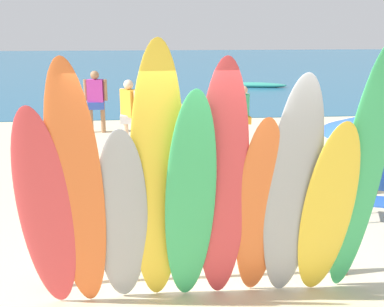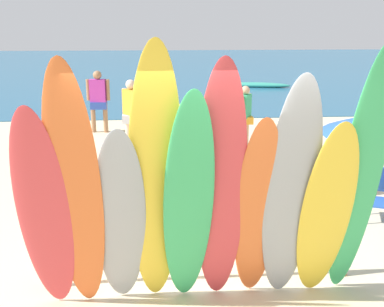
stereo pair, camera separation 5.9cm
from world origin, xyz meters
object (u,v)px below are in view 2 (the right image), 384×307
surfboard_red_0 (44,214)px  beachgoer_near_rack (245,112)px  beachgoer_midbeach (131,110)px  beachgoer_by_water (98,97)px  beachgoer_strolling (181,145)px  beach_chair_red (382,190)px  surfboard_grey_2 (120,220)px  distant_boat (256,85)px  surfboard_yellow_3 (155,183)px  surfboard_green_4 (189,204)px  surfboard_orange_1 (76,195)px  surfboard_green_9 (360,178)px  surfboard_grey_7 (291,194)px  surfboard_orange_6 (257,212)px  surfboard_red_5 (220,188)px  surfboard_rack (200,239)px  surfboard_yellow_8 (326,213)px  beach_chair_blue (349,166)px

surfboard_red_0 → beachgoer_near_rack: 7.44m
beachgoer_midbeach → beachgoer_by_water: bearing=-12.1°
beachgoer_strolling → beach_chair_red: 3.23m
surfboard_grey_2 → distant_boat: (5.08, 17.63, -0.88)m
beachgoer_near_rack → beach_chair_red: 4.63m
beachgoer_near_rack → beach_chair_red: bearing=-131.8°
surfboard_yellow_3 → surfboard_green_4: size_ratio=1.17×
beachgoer_midbeach → beachgoer_strolling: 3.53m
surfboard_orange_1 → surfboard_green_9: surfboard_green_9 is taller
surfboard_green_9 → beachgoer_midbeach: bearing=106.2°
beachgoer_by_water → surfboard_grey_7: bearing=115.1°
surfboard_orange_6 → beachgoer_by_water: surfboard_orange_6 is taller
surfboard_grey_2 → surfboard_red_5: (1.00, -0.03, 0.32)m
beachgoer_strolling → surfboard_rack: bearing=68.6°
surfboard_red_5 → surfboard_green_9: 1.42m
surfboard_grey_7 → surfboard_rack: bearing=147.9°
surfboard_green_4 → surfboard_grey_7: bearing=-2.7°
surfboard_red_5 → surfboard_orange_6: bearing=10.3°
beachgoer_midbeach → beachgoer_near_rack: (2.69, -0.00, -0.10)m
distant_boat → surfboard_grey_2: bearing=-106.1°
surfboard_yellow_8 → beachgoer_near_rack: bearing=80.9°
surfboard_green_4 → beachgoer_midbeach: size_ratio=1.47×
beach_chair_red → surfboard_red_0: bearing=-132.4°
surfboard_orange_1 → surfboard_green_9: bearing=4.7°
surfboard_red_0 → surfboard_grey_2: surfboard_red_0 is taller
beachgoer_strolling → beach_chair_blue: size_ratio=1.99×
surfboard_red_0 → surfboard_yellow_8: 2.83m
surfboard_orange_6 → beachgoer_near_rack: size_ratio=1.43×
surfboard_red_5 → surfboard_grey_7: size_ratio=1.06×
surfboard_red_0 → beach_chair_blue: surfboard_red_0 is taller
surfboard_orange_6 → beachgoer_midbeach: bearing=103.8°
surfboard_orange_1 → surfboard_orange_6: bearing=7.3°
surfboard_rack → surfboard_green_4: (-0.17, -0.56, 0.65)m
surfboard_grey_2 → beachgoer_midbeach: surfboard_grey_2 is taller
beach_chair_blue → surfboard_green_9: bearing=-125.3°
beachgoer_by_water → distant_boat: (6.25, 9.08, -0.85)m
surfboard_grey_2 → beachgoer_midbeach: (-0.19, 6.62, -0.05)m
surfboard_orange_1 → beachgoer_near_rack: size_ratio=1.84×
beachgoer_by_water → surfboard_orange_1: bearing=101.6°
beach_chair_red → surfboard_red_5: bearing=-120.7°
surfboard_green_4 → surfboard_orange_6: (0.71, 0.11, -0.15)m
surfboard_rack → surfboard_green_4: size_ratio=1.47×
beachgoer_near_rack → beachgoer_by_water: (-3.66, 1.93, 0.11)m
surfboard_yellow_8 → surfboard_green_4: bearing=177.0°
distant_boat → beachgoer_by_water: bearing=-124.6°
beachgoer_midbeach → beachgoer_near_rack: 2.69m
surfboard_red_0 → beachgoer_midbeach: size_ratio=1.39×
surfboard_orange_6 → surfboard_grey_7: surfboard_grey_7 is taller
beach_chair_blue → beachgoer_strolling: bearing=170.8°
beachgoer_by_water → beachgoer_near_rack: bearing=158.7°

